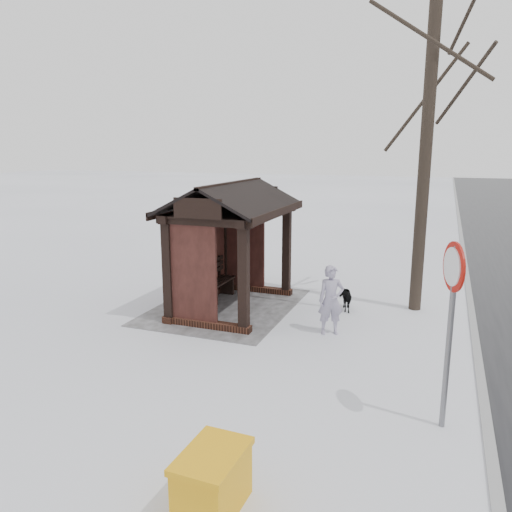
{
  "coord_description": "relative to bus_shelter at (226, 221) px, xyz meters",
  "views": [
    {
      "loc": [
        10.8,
        4.7,
        3.88
      ],
      "look_at": [
        0.51,
        0.8,
        1.47
      ],
      "focal_mm": 35.0,
      "sensor_mm": 36.0,
      "label": 1
    }
  ],
  "objects": [
    {
      "name": "kerb",
      "position": [
        0.0,
        5.66,
        -2.16
      ],
      "size": [
        120.0,
        0.15,
        0.06
      ],
      "primitive_type": "cube",
      "color": "gray",
      "rests_on": "ground"
    },
    {
      "name": "dog",
      "position": [
        -0.8,
        2.75,
        -1.85
      ],
      "size": [
        0.82,
        0.56,
        0.64
      ],
      "primitive_type": "imported",
      "rotation": [
        0.0,
        0.0,
        1.89
      ],
      "color": "black",
      "rests_on": "ground"
    },
    {
      "name": "pedestrian",
      "position": [
        0.87,
        2.78,
        -1.42
      ],
      "size": [
        0.54,
        0.64,
        1.48
      ],
      "primitive_type": "imported",
      "rotation": [
        0.0,
        0.0,
        1.99
      ],
      "color": "#9D95AF",
      "rests_on": "ground"
    },
    {
      "name": "tree_near",
      "position": [
        -1.5,
        4.36,
        3.99
      ],
      "size": [
        3.42,
        3.42,
        9.03
      ],
      "color": "black",
      "rests_on": "ground"
    },
    {
      "name": "road_sign",
      "position": [
        3.86,
        5.04,
        -0.27
      ],
      "size": [
        0.65,
        0.28,
        2.67
      ],
      "rotation": [
        0.0,
        0.0,
        0.37
      ],
      "color": "slate",
      "rests_on": "ground"
    },
    {
      "name": "grit_bin",
      "position": [
        6.53,
        2.74,
        -1.81
      ],
      "size": [
        0.92,
        0.64,
        0.69
      ],
      "rotation": [
        0.0,
        0.0,
        -0.03
      ],
      "color": "orange",
      "rests_on": "ground"
    },
    {
      "name": "bus_shelter",
      "position": [
        0.0,
        0.0,
        0.0
      ],
      "size": [
        3.6,
        2.4,
        3.09
      ],
      "color": "#3C1F16",
      "rests_on": "ground"
    },
    {
      "name": "trampled_patch",
      "position": [
        0.0,
        -0.04,
        -2.16
      ],
      "size": [
        4.2,
        3.2,
        0.02
      ],
      "primitive_type": "cube",
      "color": "gray",
      "rests_on": "ground"
    },
    {
      "name": "ground",
      "position": [
        0.0,
        0.16,
        -2.17
      ],
      "size": [
        120.0,
        120.0,
        0.0
      ],
      "primitive_type": "plane",
      "color": "white",
      "rests_on": "ground"
    }
  ]
}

